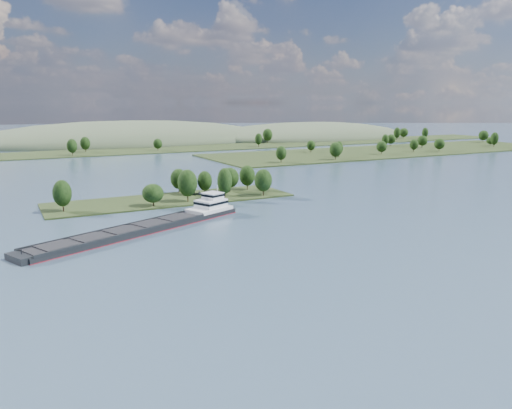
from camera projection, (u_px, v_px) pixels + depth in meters
ground at (233, 233)px, 153.83m from camera, size 1800.00×1800.00×0.00m
tree_island at (188, 190)px, 207.08m from camera, size 100.00×30.70×14.24m
right_bank at (395, 150)px, 414.58m from camera, size 320.00×90.00×14.87m
back_shoreline at (98, 152)px, 401.31m from camera, size 900.00×60.00×15.44m
hill_east at (309, 138)px, 575.66m from camera, size 260.00×140.00×36.00m
hill_west at (130, 142)px, 511.18m from camera, size 320.00×160.00×44.00m
cargo_barge at (155, 224)px, 159.57m from camera, size 76.67×40.82×10.78m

